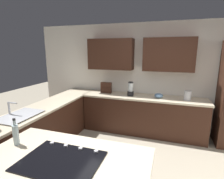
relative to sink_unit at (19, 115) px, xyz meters
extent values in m
cube|color=white|center=(-1.83, -2.30, 0.38)|extent=(6.00, 0.10, 2.60)
cube|color=#381E14|center=(-2.23, -2.08, 0.94)|extent=(1.10, 0.34, 0.73)
cube|color=#381E14|center=(-0.88, -2.08, 0.94)|extent=(1.10, 0.34, 0.73)
cube|color=#381E14|center=(-1.73, -1.92, -0.49)|extent=(2.80, 0.60, 0.86)
cube|color=beige|center=(-1.73, -1.92, -0.04)|extent=(2.84, 0.64, 0.04)
cube|color=#381E14|center=(-0.01, -0.75, -0.49)|extent=(0.60, 2.90, 0.86)
cube|color=beige|center=(-0.01, -0.75, -0.04)|extent=(0.64, 2.94, 0.04)
cube|color=beige|center=(-1.34, 0.81, -0.04)|extent=(1.69, 1.06, 0.04)
cube|color=#515456|center=(-0.01, -0.17, -0.01)|extent=(0.40, 0.30, 0.02)
cube|color=#515456|center=(-0.01, 0.17, -0.01)|extent=(0.40, 0.30, 0.02)
cube|color=#B7BABF|center=(-0.01, 0.00, 0.00)|extent=(0.46, 0.70, 0.01)
cylinder|color=#B7BABF|center=(0.19, 0.00, 0.09)|extent=(0.03, 0.03, 0.22)
cylinder|color=#B7BABF|center=(0.11, 0.00, 0.20)|extent=(0.18, 0.02, 0.02)
cube|color=black|center=(-1.34, 0.81, -0.01)|extent=(0.76, 0.56, 0.01)
cylinder|color=#B2B2B7|center=(-1.61, 0.58, 0.01)|extent=(0.04, 0.04, 0.02)
cylinder|color=#B2B2B7|center=(-1.43, 0.58, 0.01)|extent=(0.04, 0.04, 0.02)
cylinder|color=#B2B2B7|center=(-1.25, 0.58, 0.01)|extent=(0.04, 0.04, 0.02)
cylinder|color=#B2B2B7|center=(-1.07, 0.58, 0.01)|extent=(0.04, 0.04, 0.02)
cylinder|color=black|center=(-1.43, -1.90, 0.04)|extent=(0.15, 0.15, 0.11)
cylinder|color=silver|center=(-1.43, -1.90, 0.19)|extent=(0.11, 0.11, 0.20)
cylinder|color=black|center=(-1.43, -1.90, 0.30)|extent=(0.12, 0.12, 0.03)
ellipsoid|color=#668CB2|center=(-2.08, -1.90, 0.03)|extent=(0.19, 0.19, 0.11)
cube|color=#381E14|center=(-0.78, -2.00, 0.12)|extent=(0.27, 0.10, 0.27)
cube|color=#381E14|center=(-0.78, -1.94, 0.12)|extent=(0.25, 0.02, 0.02)
cylinder|color=#B7BABF|center=(-2.68, -1.90, 0.08)|extent=(0.16, 0.16, 0.20)
cylinder|color=silver|center=(-0.68, 0.70, 0.10)|extent=(0.06, 0.06, 0.23)
cylinder|color=silver|center=(-0.68, 0.70, 0.25)|extent=(0.03, 0.03, 0.06)
cylinder|color=black|center=(-0.68, 0.70, 0.29)|extent=(0.03, 0.03, 0.02)
camera|label=1|loc=(-2.28, 2.10, 1.02)|focal=28.28mm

